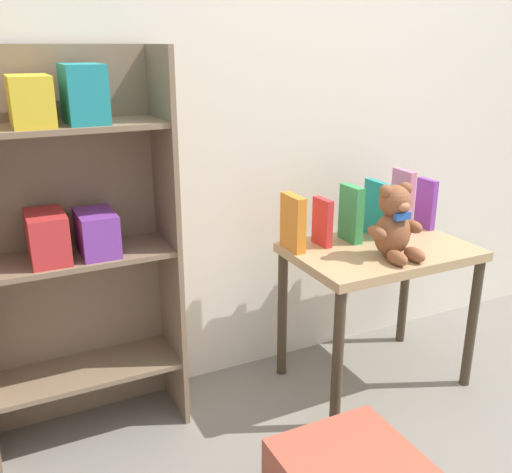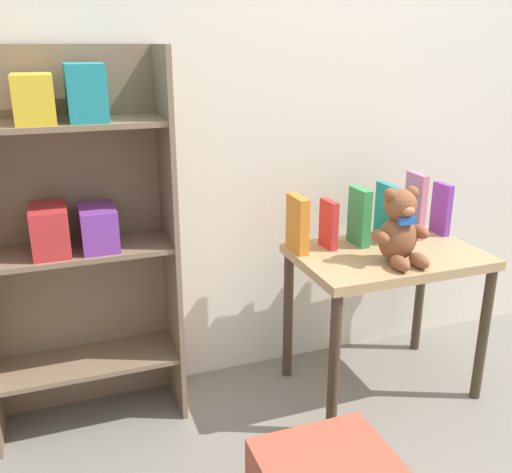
% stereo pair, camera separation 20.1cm
% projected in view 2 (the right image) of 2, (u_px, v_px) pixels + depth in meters
% --- Properties ---
extents(wall_back, '(4.80, 0.06, 2.50)m').
position_uv_depth(wall_back, '(322.00, 68.00, 2.25)').
color(wall_back, silver).
rests_on(wall_back, ground_plane).
extents(bookshelf_side, '(0.66, 0.27, 1.34)m').
position_uv_depth(bookshelf_side, '(74.00, 224.00, 1.95)').
color(bookshelf_side, '#7F664C').
rests_on(bookshelf_side, ground_plane).
extents(display_table, '(0.70, 0.47, 0.59)m').
position_uv_depth(display_table, '(386.00, 273.00, 2.20)').
color(display_table, tan).
rests_on(display_table, ground_plane).
extents(teddy_bear, '(0.21, 0.19, 0.28)m').
position_uv_depth(teddy_bear, '(400.00, 229.00, 2.04)').
color(teddy_bear, brown).
rests_on(teddy_bear, display_table).
extents(book_standing_orange, '(0.04, 0.14, 0.21)m').
position_uv_depth(book_standing_orange, '(297.00, 224.00, 2.15)').
color(book_standing_orange, orange).
rests_on(book_standing_orange, display_table).
extents(book_standing_red, '(0.03, 0.10, 0.19)m').
position_uv_depth(book_standing_red, '(329.00, 224.00, 2.19)').
color(book_standing_red, red).
rests_on(book_standing_red, display_table).
extents(book_standing_green, '(0.04, 0.12, 0.23)m').
position_uv_depth(book_standing_green, '(359.00, 217.00, 2.22)').
color(book_standing_green, '#33934C').
rests_on(book_standing_green, display_table).
extents(book_standing_teal, '(0.03, 0.14, 0.23)m').
position_uv_depth(book_standing_teal, '(387.00, 213.00, 2.27)').
color(book_standing_teal, teal).
rests_on(book_standing_teal, display_table).
extents(book_standing_pink, '(0.03, 0.12, 0.26)m').
position_uv_depth(book_standing_pink, '(415.00, 206.00, 2.30)').
color(book_standing_pink, '#D17093').
rests_on(book_standing_pink, display_table).
extents(book_standing_purple, '(0.03, 0.10, 0.21)m').
position_uv_depth(book_standing_purple, '(441.00, 209.00, 2.35)').
color(book_standing_purple, purple).
rests_on(book_standing_purple, display_table).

